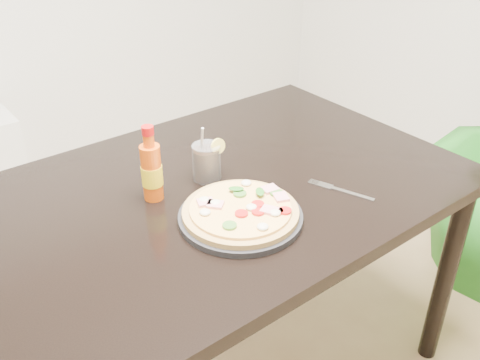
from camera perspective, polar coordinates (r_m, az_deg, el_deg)
dining_table at (r=1.51m, az=-2.80°, el=-3.47°), size 1.40×0.90×0.75m
plate at (r=1.33m, az=0.05°, el=-3.95°), size 0.31×0.31×0.02m
pizza at (r=1.32m, az=0.12°, el=-3.24°), size 0.29×0.29×0.03m
hot_sauce_bottle at (r=1.40m, az=-9.41°, el=0.99°), size 0.07×0.07×0.21m
cola_cup at (r=1.48m, az=-3.57°, el=1.84°), size 0.09×0.08×0.17m
fork at (r=1.47m, az=10.49°, el=-1.04°), size 0.08×0.18×0.00m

